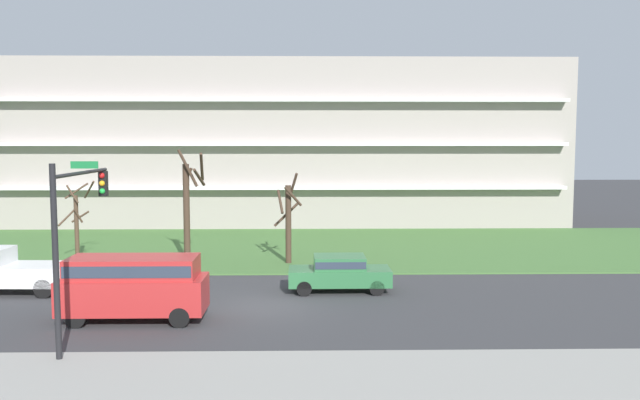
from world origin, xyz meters
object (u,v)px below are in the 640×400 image
Objects in this scene: tree_center at (288,220)px; van_red_center_left at (134,283)px; tree_left at (188,205)px; traffic_signal_mast at (76,220)px; sedan_green_near_left at (339,272)px; pickup_white_center_right at (3,270)px; tree_far_left at (77,222)px.

van_red_center_left is (-5.32, -10.82, -0.98)m from tree_center.
van_red_center_left is at bearing -116.18° from tree_center.
traffic_signal_mast is at bearing -94.43° from tree_left.
pickup_white_center_right is at bearing -0.65° from sedan_green_near_left.
tree_center reaches higher than sedan_green_near_left.
van_red_center_left reaches higher than sedan_green_near_left.
traffic_signal_mast is (-6.34, -13.66, 1.68)m from tree_center.
sedan_green_near_left is at bearing 30.45° from van_red_center_left.
sedan_green_near_left is (2.39, -6.32, -1.51)m from tree_center.
tree_left is 9.67m from pickup_white_center_right.
van_red_center_left is 8.15m from pickup_white_center_right.
van_red_center_left is 0.95× the size of pickup_white_center_right.
tree_center is at bearing 65.10° from traffic_signal_mast.
tree_left reaches higher than pickup_white_center_right.
tree_left is 11.15m from van_red_center_left.
tree_far_left is 0.91× the size of tree_center.
sedan_green_near_left is 0.75× the size of traffic_signal_mast.
tree_far_left is at bearing -95.56° from pickup_white_center_right.
tree_left is 1.03× the size of traffic_signal_mast.
tree_center is at bearing -2.24° from tree_far_left.
traffic_signal_mast is at bearing -70.96° from tree_far_left.
tree_center is (5.27, -0.19, -0.75)m from tree_left.
tree_far_left reaches higher than van_red_center_left.
tree_left is 1.26× the size of tree_center.
pickup_white_center_right reaches higher than sedan_green_near_left.
tree_far_left is 6.01m from tree_left.
tree_left is at bearing 85.57° from traffic_signal_mast.
tree_left is 1.17× the size of van_red_center_left.
tree_center reaches higher than van_red_center_left.
pickup_white_center_right is 0.92× the size of traffic_signal_mast.
tree_far_left is at bearing 109.04° from traffic_signal_mast.
tree_center is 0.82× the size of traffic_signal_mast.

